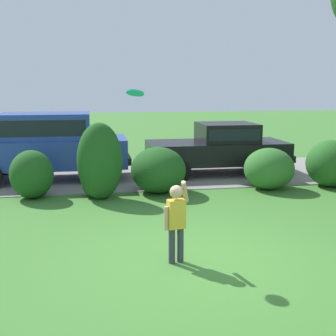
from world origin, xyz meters
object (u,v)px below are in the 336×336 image
(child_thrower, at_px, (176,217))
(frisbee, at_px, (135,93))
(parked_sedan, at_px, (219,146))
(parked_suv, at_px, (46,143))

(child_thrower, height_order, frisbee, frisbee)
(parked_sedan, xyz_separation_m, parked_suv, (-5.13, -0.05, 0.23))
(child_thrower, xyz_separation_m, frisbee, (-0.54, 0.58, 1.84))
(parked_suv, bearing_deg, frisbee, -72.10)
(parked_suv, relative_size, child_thrower, 3.66)
(parked_suv, xyz_separation_m, child_thrower, (2.48, -6.58, -0.36))
(parked_suv, bearing_deg, parked_sedan, 0.55)
(parked_sedan, bearing_deg, child_thrower, -111.80)
(frisbee, bearing_deg, parked_suv, 107.90)
(parked_suv, relative_size, frisbee, 16.06)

